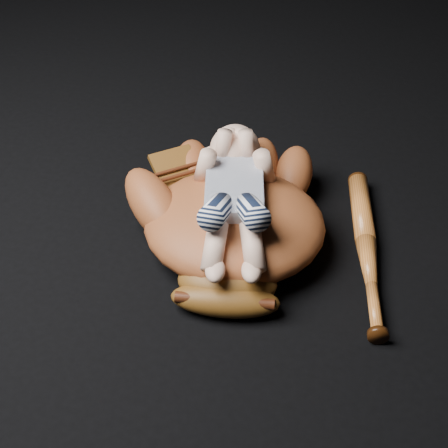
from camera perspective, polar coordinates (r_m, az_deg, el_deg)
name	(u,v)px	position (r m, az deg, el deg)	size (l,w,h in m)	color
baseball_glove	(235,217)	(1.26, 0.89, 0.55)	(0.42, 0.48, 0.15)	brown
newborn_baby	(234,196)	(1.22, 0.86, 2.34)	(0.17, 0.37, 0.15)	#D9A78C
baseball_bat	(367,250)	(1.30, 11.79, -2.14)	(0.04, 0.42, 0.04)	#AE5C21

